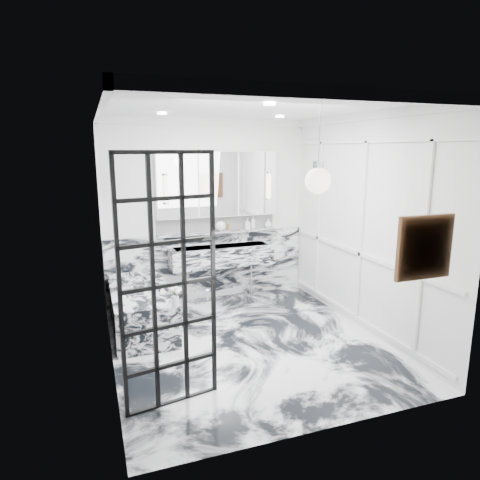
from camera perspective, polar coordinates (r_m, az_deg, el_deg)
name	(u,v)px	position (r m, az deg, el deg)	size (l,w,h in m)	color
floor	(247,342)	(5.46, 0.95, -13.47)	(3.60, 3.60, 0.00)	white
ceiling	(248,107)	(4.94, 1.07, 17.25)	(3.60, 3.60, 0.00)	white
wall_back	(207,211)	(6.71, -4.40, 3.86)	(3.60, 3.60, 0.00)	white
wall_front	(328,273)	(3.43, 11.62, -4.29)	(3.60, 3.60, 0.00)	white
wall_left	(105,241)	(4.71, -17.54, -0.17)	(3.60, 3.60, 0.00)	white
wall_right	(363,224)	(5.77, 16.08, 2.08)	(3.60, 3.60, 0.00)	white
marble_clad_back	(208,266)	(6.86, -4.23, -3.41)	(3.18, 0.05, 1.05)	white
marble_clad_left	(107,247)	(4.72, -17.32, -0.87)	(0.02, 3.56, 2.68)	white
panel_molding	(361,232)	(5.77, 15.86, 1.09)	(0.03, 3.40, 2.30)	white
soap_bottle_a	(253,222)	(6.88, 1.75, 2.36)	(0.08, 0.08, 0.21)	#8C5919
soap_bottle_b	(247,224)	(6.85, 0.97, 2.20)	(0.08, 0.08, 0.18)	#4C4C51
soap_bottle_c	(268,223)	(6.99, 3.77, 2.24)	(0.11, 0.11, 0.15)	silver
face_pot	(220,226)	(6.71, -2.62, 1.86)	(0.17, 0.17, 0.17)	white
amber_bottle	(229,227)	(6.75, -1.54, 1.72)	(0.04, 0.04, 0.10)	#8C5919
flower_vase	(175,301)	(5.09, -8.62, -8.10)	(0.09, 0.09, 0.12)	silver
crittall_door	(169,285)	(3.88, -9.43, -5.94)	(0.88, 0.04, 2.33)	black
artwork	(425,247)	(4.02, 23.40, -0.91)	(0.47, 0.04, 0.47)	orange
pendant_light	(318,181)	(3.81, 10.35, 7.76)	(0.23, 0.23, 0.23)	white
trough_sink	(221,255)	(6.65, -2.50, -2.08)	(1.60, 0.45, 0.30)	silver
ledge	(218,232)	(6.73, -2.94, 1.06)	(1.90, 0.14, 0.04)	silver
subway_tile	(217,223)	(6.76, -3.11, 2.27)	(1.90, 0.03, 0.23)	white
mirror_cabinet	(217,184)	(6.63, -3.03, 7.44)	(1.90, 0.16, 1.00)	white
sconce_left	(165,189)	(6.36, -9.93, 6.72)	(0.07, 0.07, 0.40)	white
sconce_right	(269,186)	(6.82, 3.88, 7.22)	(0.07, 0.07, 0.40)	white
bathtub	(141,308)	(5.91, -13.05, -8.84)	(0.75, 1.65, 0.55)	silver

